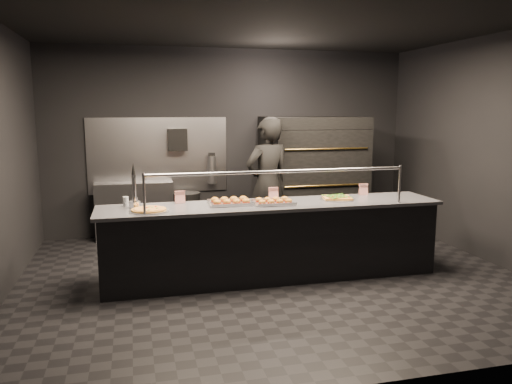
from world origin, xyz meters
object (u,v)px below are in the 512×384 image
Objects in this scene: slider_tray_a at (230,202)px; worker at (268,184)px; fire_extinguisher at (212,169)px; prep_shelf at (135,210)px; square_pizza at (337,198)px; slider_tray_b at (274,202)px; towel_dispenser at (177,140)px; trash_bin at (187,215)px; round_pizza at (149,210)px; beer_tap at (134,195)px; pizza_oven at (312,176)px; service_counter at (272,240)px.

worker reaches higher than slider_tray_a.
worker is (0.62, -1.17, -0.10)m from fire_extinguisher.
square_pizza reaches higher than prep_shelf.
worker is at bearing 77.91° from slider_tray_b.
trash_bin is (0.10, -0.20, -1.19)m from towel_dispenser.
square_pizza is at bearing -53.19° from towel_dispenser.
slider_tray_a is 0.74× the size of trash_bin.
round_pizza is 0.23× the size of worker.
prep_shelf is at bearing -176.34° from fire_extinguisher.
square_pizza is (2.30, 0.17, 0.00)m from round_pizza.
trash_bin is at bearing 97.88° from slider_tray_a.
trash_bin is (-0.30, 2.13, -0.59)m from slider_tray_a.
beer_tap is 0.71× the size of trash_bin.
trash_bin is at bearing 74.20° from round_pizza.
towel_dispenser is 0.18× the size of worker.
round_pizza is 1.45m from slider_tray_b.
prep_shelf is 3.37m from square_pizza.
prep_shelf is (-2.80, 0.42, -0.52)m from pizza_oven.
fire_extinguisher is at bearing 162.11° from pizza_oven.
slider_tray_b is at bearing 61.12° from worker.
fire_extinguisher is 1.15× the size of round_pizza.
slider_tray_b is 1.30m from worker.
slider_tray_b is 0.69× the size of trash_bin.
slider_tray_a reaches higher than round_pizza.
service_counter is at bearing -7.19° from slider_tray_a.
beer_tap is 0.30m from round_pizza.
worker reaches higher than service_counter.
slider_tray_a reaches higher than square_pizza.
service_counter is 2.78m from towel_dispenser.
slider_tray_b is (-1.20, -1.94, -0.02)m from pizza_oven.
pizza_oven is 3.59× the size of slider_tray_a.
service_counter is at bearing -55.41° from prep_shelf.
trash_bin is (0.65, 2.31, -0.57)m from round_pizza.
fire_extinguisher is 0.85m from trash_bin.
prep_shelf is at bearing 90.00° from beer_tap.
beer_tap is (-1.25, -2.29, 0.01)m from fire_extinguisher.
pizza_oven is at bearing -13.14° from towel_dispenser.
worker reaches higher than round_pizza.
slider_tray_b is at bearing -5.56° from beer_tap.
pizza_oven is 2.88m from prep_shelf.
prep_shelf is 3.43× the size of towel_dispenser.
slider_tray_a is at bearing -64.03° from prep_shelf.
towel_dispenser reaches higher than beer_tap.
pizza_oven is 4.36× the size of round_pizza.
prep_shelf is 2.32× the size of beer_tap.
pizza_oven is at bearing -8.40° from trash_bin.
beer_tap is (-2.80, -1.79, 0.10)m from pizza_oven.
service_counter is 8.12× the size of fire_extinguisher.
pizza_oven is 1.63m from fire_extinguisher.
pizza_oven reaches higher than slider_tray_b.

